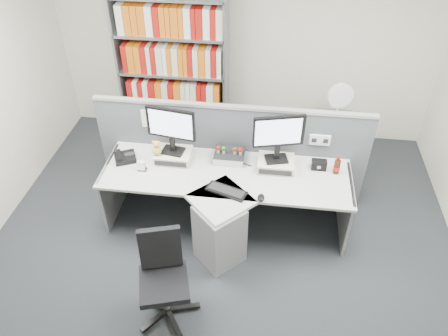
# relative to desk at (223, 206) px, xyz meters

# --- Properties ---
(ground) EXTENTS (5.50, 5.50, 0.00)m
(ground) POSITION_rel_desk_xyz_m (0.00, -0.60, -0.46)
(ground) COLOR #2D3135
(ground) RESTS_ON ground
(room_shell) EXTENTS (5.04, 5.54, 2.72)m
(room_shell) POSITION_rel_desk_xyz_m (0.00, -0.60, 1.33)
(room_shell) COLOR silver
(room_shell) RESTS_ON ground
(partition) EXTENTS (3.00, 0.08, 1.27)m
(partition) POSITION_rel_desk_xyz_m (0.00, 0.65, 0.19)
(partition) COLOR #53565E
(partition) RESTS_ON ground
(desk) EXTENTS (2.60, 1.20, 0.72)m
(desk) POSITION_rel_desk_xyz_m (0.00, 0.00, 0.00)
(desk) COLOR beige
(desk) RESTS_ON ground
(monitor_riser_left) EXTENTS (0.38, 0.31, 0.10)m
(monitor_riser_left) POSITION_rel_desk_xyz_m (-0.59, 0.38, 0.31)
(monitor_riser_left) COLOR beige
(monitor_riser_left) RESTS_ON desk
(monitor_riser_right) EXTENTS (0.38, 0.31, 0.10)m
(monitor_riser_right) POSITION_rel_desk_xyz_m (0.51, 0.38, 0.31)
(monitor_riser_right) COLOR beige
(monitor_riser_right) RESTS_ON desk
(monitor_left) EXTENTS (0.52, 0.20, 0.53)m
(monitor_left) POSITION_rel_desk_xyz_m (-0.59, 0.38, 0.68)
(monitor_left) COLOR black
(monitor_left) RESTS_ON monitor_riser_left
(monitor_right) EXTENTS (0.51, 0.22, 0.53)m
(monitor_right) POSITION_rel_desk_xyz_m (0.51, 0.38, 0.68)
(monitor_right) COLOR black
(monitor_right) RESTS_ON monitor_riser_right
(desktop_pc) EXTENTS (0.32, 0.28, 0.08)m
(desktop_pc) POSITION_rel_desk_xyz_m (0.00, 0.47, 0.31)
(desktop_pc) COLOR black
(desktop_pc) RESTS_ON desk
(figurines) EXTENTS (0.29, 0.05, 0.09)m
(figurines) POSITION_rel_desk_xyz_m (0.00, 0.45, 0.40)
(figurines) COLOR beige
(figurines) RESTS_ON desktop_pc
(keyboard) EXTENTS (0.43, 0.28, 0.03)m
(keyboard) POSITION_rel_desk_xyz_m (0.04, -0.07, 0.28)
(keyboard) COLOR black
(keyboard) RESTS_ON desk
(mouse) EXTENTS (0.07, 0.11, 0.04)m
(mouse) POSITION_rel_desk_xyz_m (0.39, -0.13, 0.28)
(mouse) COLOR black
(mouse) RESTS_ON desk
(desk_phone) EXTENTS (0.28, 0.27, 0.09)m
(desk_phone) POSITION_rel_desk_xyz_m (-1.11, 0.30, 0.30)
(desk_phone) COLOR black
(desk_phone) RESTS_ON desk
(desk_calendar) EXTENTS (0.09, 0.07, 0.11)m
(desk_calendar) POSITION_rel_desk_xyz_m (-0.88, 0.16, 0.31)
(desk_calendar) COLOR black
(desk_calendar) RESTS_ON desk
(plush_toy) EXTENTS (0.10, 0.10, 0.17)m
(plush_toy) POSITION_rel_desk_xyz_m (-0.75, 0.32, 0.44)
(plush_toy) COLOR gold
(plush_toy) RESTS_ON monitor_riser_left
(speaker) EXTENTS (0.16, 0.09, 0.11)m
(speaker) POSITION_rel_desk_xyz_m (0.96, 0.42, 0.32)
(speaker) COLOR black
(speaker) RESTS_ON desk
(cola_bottle) EXTENTS (0.07, 0.07, 0.22)m
(cola_bottle) POSITION_rel_desk_xyz_m (1.13, 0.37, 0.35)
(cola_bottle) COLOR #3F190A
(cola_bottle) RESTS_ON desk
(shelving_unit) EXTENTS (1.41, 0.40, 2.00)m
(shelving_unit) POSITION_rel_desk_xyz_m (-0.90, 1.85, 0.52)
(shelving_unit) COLOR gray
(shelving_unit) RESTS_ON ground
(filing_cabinet) EXTENTS (0.45, 0.61, 0.70)m
(filing_cabinet) POSITION_rel_desk_xyz_m (1.20, 1.40, -0.11)
(filing_cabinet) COLOR gray
(filing_cabinet) RESTS_ON ground
(desk_fan) EXTENTS (0.31, 0.19, 0.53)m
(desk_fan) POSITION_rel_desk_xyz_m (1.20, 1.40, 0.57)
(desk_fan) COLOR white
(desk_fan) RESTS_ON filing_cabinet
(office_chair) EXTENTS (0.59, 0.57, 0.89)m
(office_chair) POSITION_rel_desk_xyz_m (-0.41, -0.95, 0.02)
(office_chair) COLOR silver
(office_chair) RESTS_ON ground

